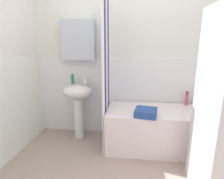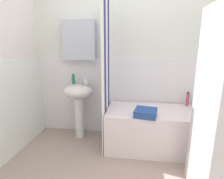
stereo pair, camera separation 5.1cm
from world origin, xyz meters
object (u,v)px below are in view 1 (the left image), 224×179
(conditioner_bottle, at_px, (204,101))
(lotion_bottle, at_px, (198,100))
(bathtub, at_px, (161,129))
(body_wash_bottle, at_px, (187,99))
(towel_folded, at_px, (146,112))
(toothbrush_cup, at_px, (85,82))
(soap_dispenser, at_px, (73,79))
(sink, at_px, (78,99))

(conditioner_bottle, height_order, lotion_bottle, lotion_bottle)
(bathtub, xyz_separation_m, body_wash_bottle, (0.38, 0.25, 0.37))
(lotion_bottle, distance_m, towel_folded, 0.90)
(toothbrush_cup, bearing_deg, lotion_bottle, 1.54)
(toothbrush_cup, bearing_deg, conditioner_bottle, 1.96)
(bathtub, height_order, towel_folded, towel_folded)
(soap_dispenser, relative_size, body_wash_bottle, 0.77)
(towel_folded, bearing_deg, lotion_bottle, 32.08)
(toothbrush_cup, height_order, bathtub, toothbrush_cup)
(lotion_bottle, xyz_separation_m, towel_folded, (-0.76, -0.48, -0.03))
(body_wash_bottle, height_order, towel_folded, body_wash_bottle)
(towel_folded, bearing_deg, body_wash_bottle, 38.00)
(sink, height_order, soap_dispenser, soap_dispenser)
(soap_dispenser, relative_size, bathtub, 0.11)
(body_wash_bottle, bearing_deg, toothbrush_cup, -178.48)
(soap_dispenser, bearing_deg, sink, -36.16)
(body_wash_bottle, distance_m, towel_folded, 0.77)
(soap_dispenser, height_order, toothbrush_cup, soap_dispenser)
(body_wash_bottle, bearing_deg, bathtub, -146.54)
(toothbrush_cup, distance_m, conditioner_bottle, 1.74)
(toothbrush_cup, relative_size, bathtub, 0.06)
(sink, distance_m, toothbrush_cup, 0.29)
(body_wash_bottle, bearing_deg, sink, -176.15)
(conditioner_bottle, bearing_deg, toothbrush_cup, -178.04)
(sink, bearing_deg, body_wash_bottle, 3.85)
(bathtub, bearing_deg, towel_folded, -135.56)
(bathtub, xyz_separation_m, conditioner_bottle, (0.63, 0.27, 0.34))
(toothbrush_cup, bearing_deg, body_wash_bottle, 1.52)
(lotion_bottle, bearing_deg, sink, -176.34)
(conditioner_bottle, relative_size, towel_folded, 0.61)
(body_wash_bottle, xyz_separation_m, towel_folded, (-0.61, -0.47, -0.05))
(towel_folded, bearing_deg, conditioner_bottle, 29.87)
(toothbrush_cup, relative_size, lotion_bottle, 0.50)
(conditioner_bottle, bearing_deg, sink, -176.06)
(conditioner_bottle, xyz_separation_m, towel_folded, (-0.86, -0.49, -0.03))
(toothbrush_cup, xyz_separation_m, lotion_bottle, (1.63, 0.04, -0.25))
(bathtub, xyz_separation_m, lotion_bottle, (0.53, 0.25, 0.35))
(soap_dispenser, height_order, body_wash_bottle, soap_dispenser)
(sink, xyz_separation_m, toothbrush_cup, (0.11, 0.07, 0.26))
(toothbrush_cup, xyz_separation_m, body_wash_bottle, (1.47, 0.04, -0.23))
(soap_dispenser, height_order, conditioner_bottle, soap_dispenser)
(sink, bearing_deg, soap_dispenser, 143.84)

